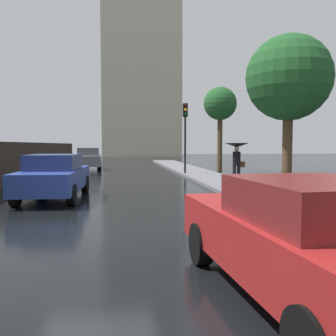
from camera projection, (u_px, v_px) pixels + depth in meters
name	position (u px, v px, depth m)	size (l,w,h in m)	color
ground	(97.00, 229.00, 7.61)	(120.00, 120.00, 0.00)	black
sidewalk_strip	(324.00, 219.00, 8.29)	(2.20, 60.00, 0.14)	slate
car_grey_near_kerb	(88.00, 159.00, 25.28)	(1.99, 4.50, 1.55)	slate
car_blue_mid_road	(54.00, 176.00, 11.77)	(1.93, 4.52, 1.45)	navy
car_red_far_ahead	(303.00, 239.00, 4.04)	(1.95, 4.34, 1.39)	maroon
pedestrian_with_umbrella_near	(237.00, 151.00, 14.96)	(1.01, 1.01, 1.69)	black
traffic_light	(185.00, 125.00, 20.52)	(0.26, 0.39, 3.96)	black
street_tree_near	(220.00, 105.00, 23.66)	(2.16, 2.16, 5.53)	#4C3823
street_tree_mid	(289.00, 79.00, 14.19)	(3.34, 3.34, 6.05)	#4C3823
distant_tower	(141.00, 64.00, 55.15)	(11.92, 6.54, 28.09)	beige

